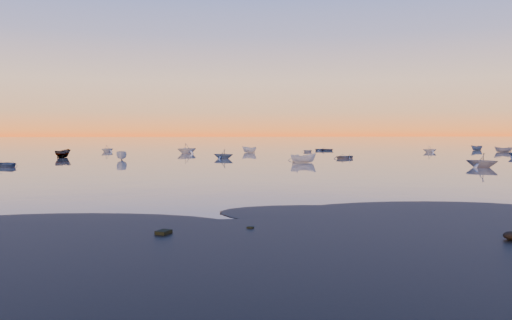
{
  "coord_description": "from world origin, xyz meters",
  "views": [
    {
      "loc": [
        -6.25,
        -26.18,
        4.14
      ],
      "look_at": [
        -1.19,
        28.0,
        1.06
      ],
      "focal_mm": 35.0,
      "sensor_mm": 36.0,
      "label": 1
    }
  ],
  "objects": [
    {
      "name": "boat_near_left",
      "position": [
        -30.08,
        34.77,
        0.0
      ],
      "size": [
        4.62,
        3.92,
        1.09
      ],
      "primitive_type": "imported",
      "rotation": [
        0.0,
        0.0,
        0.59
      ],
      "color": "#3E5777",
      "rests_on": "ground"
    },
    {
      "name": "mud_lobes",
      "position": [
        0.0,
        -1.0,
        0.01
      ],
      "size": [
        140.0,
        6.0,
        0.07
      ],
      "primitive_type": null,
      "color": "black",
      "rests_on": "ground"
    },
    {
      "name": "ground",
      "position": [
        0.0,
        100.0,
        0.0
      ],
      "size": [
        600.0,
        600.0,
        0.0
      ],
      "primitive_type": "plane",
      "color": "#665D55",
      "rests_on": "ground"
    },
    {
      "name": "boat_near_right",
      "position": [
        25.28,
        28.94,
        0.0
      ],
      "size": [
        3.77,
        3.76,
        1.28
      ],
      "primitive_type": "imported",
      "rotation": [
        0.0,
        0.0,
        3.93
      ],
      "color": "slate",
      "rests_on": "ground"
    },
    {
      "name": "boat_near_center",
      "position": [
        6.22,
        39.4,
        0.0
      ],
      "size": [
        2.15,
        3.86,
        1.26
      ],
      "primitive_type": "imported",
      "rotation": [
        0.0,
        0.0,
        1.74
      ],
      "color": "silver",
      "rests_on": "ground"
    },
    {
      "name": "moored_fleet",
      "position": [
        0.0,
        53.0,
        0.0
      ],
      "size": [
        124.0,
        58.0,
        1.2
      ],
      "primitive_type": null,
      "color": "silver",
      "rests_on": "ground"
    }
  ]
}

